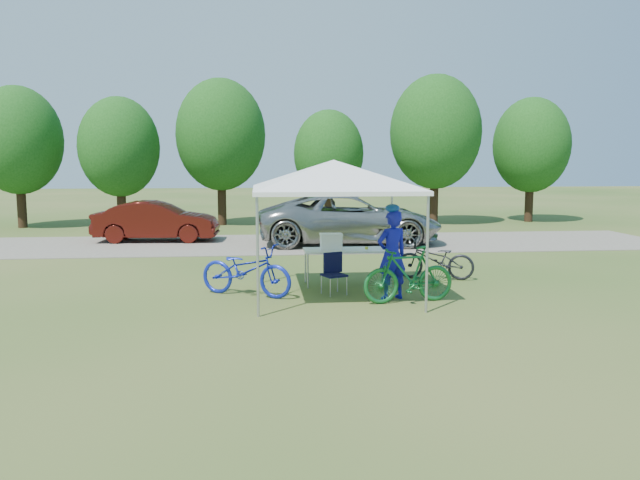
% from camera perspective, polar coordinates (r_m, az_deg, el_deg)
% --- Properties ---
extents(ground, '(100.00, 100.00, 0.00)m').
position_cam_1_polar(ground, '(12.59, 1.21, -5.17)').
color(ground, '#2D5119').
rests_on(ground, ground).
extents(gravel_strip, '(24.00, 5.00, 0.02)m').
position_cam_1_polar(gravel_strip, '(20.44, -1.47, -0.31)').
color(gravel_strip, gray).
rests_on(gravel_strip, ground).
extents(canopy, '(4.53, 4.53, 3.00)m').
position_cam_1_polar(canopy, '(12.29, 1.24, 6.99)').
color(canopy, '#A5A5AA').
rests_on(canopy, ground).
extents(treeline, '(24.89, 4.28, 6.30)m').
position_cam_1_polar(treeline, '(26.29, -3.12, 9.08)').
color(treeline, '#382314').
rests_on(treeline, ground).
extents(folding_table, '(1.91, 0.80, 0.79)m').
position_cam_1_polar(folding_table, '(13.67, 2.54, -1.02)').
color(folding_table, white).
rests_on(folding_table, ground).
extents(folding_chair, '(0.56, 0.59, 0.84)m').
position_cam_1_polar(folding_chair, '(12.76, 1.24, -2.74)').
color(folding_chair, black).
rests_on(folding_chair, ground).
extents(cooler, '(0.48, 0.33, 0.35)m').
position_cam_1_polar(cooler, '(13.59, 1.02, -0.13)').
color(cooler, white).
rests_on(cooler, folding_table).
extents(ice_cream_cup, '(0.07, 0.07, 0.05)m').
position_cam_1_polar(ice_cream_cup, '(13.67, 4.28, -0.73)').
color(ice_cream_cup, gold).
rests_on(ice_cream_cup, folding_table).
extents(cyclist, '(0.75, 0.61, 1.76)m').
position_cam_1_polar(cyclist, '(12.28, 6.58, -1.36)').
color(cyclist, '#1415A5').
rests_on(cyclist, ground).
extents(bike_blue, '(2.10, 1.57, 1.06)m').
position_cam_1_polar(bike_blue, '(12.63, -6.77, -2.74)').
color(bike_blue, '#1424B1').
rests_on(bike_blue, ground).
extents(bike_green, '(1.87, 0.78, 1.09)m').
position_cam_1_polar(bike_green, '(12.07, 8.11, -3.15)').
color(bike_green, '#17692D').
rests_on(bike_green, ground).
extents(bike_dark, '(1.86, 1.15, 0.92)m').
position_cam_1_polar(bike_dark, '(14.54, 10.50, -1.75)').
color(bike_dark, black).
rests_on(bike_dark, ground).
extents(minivan, '(6.01, 3.05, 1.63)m').
position_cam_1_polar(minivan, '(20.16, 2.74, 1.94)').
color(minivan, '#9E9E99').
rests_on(minivan, gravel_strip).
extents(sedan, '(4.14, 1.63, 1.34)m').
position_cam_1_polar(sedan, '(21.60, -14.72, 1.68)').
color(sedan, '#49110C').
rests_on(sedan, gravel_strip).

